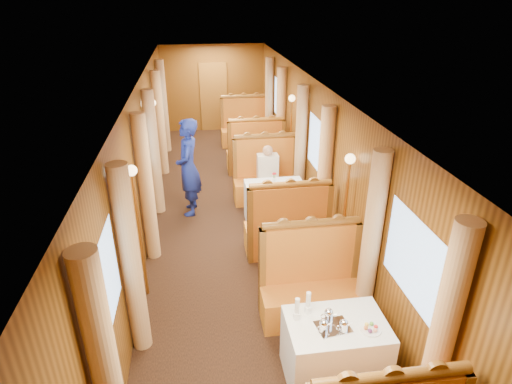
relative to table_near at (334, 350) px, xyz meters
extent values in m
cube|color=brown|center=(-0.75, 9.47, 0.62)|extent=(0.80, 0.04, 2.00)
cube|color=white|center=(0.00, 0.00, 0.00)|extent=(1.05, 0.72, 0.75)
cylinder|color=brown|center=(0.00, -1.17, 0.92)|extent=(1.23, 0.10, 0.10)
cube|color=#B04313|center=(0.00, 0.95, -0.15)|extent=(1.30, 0.55, 0.45)
cube|color=#B04313|center=(0.00, 1.17, 0.48)|extent=(1.30, 0.12, 0.80)
cylinder|color=brown|center=(0.00, 1.17, 0.92)|extent=(1.23, 0.10, 0.10)
cube|color=white|center=(0.00, 3.50, 0.00)|extent=(1.05, 0.72, 0.75)
cube|color=#B04313|center=(0.00, 2.55, -0.15)|extent=(1.30, 0.55, 0.45)
cube|color=#B04313|center=(0.00, 2.33, 0.48)|extent=(1.30, 0.12, 0.80)
cylinder|color=brown|center=(0.00, 2.33, 0.92)|extent=(1.23, 0.10, 0.10)
cube|color=#B04313|center=(0.00, 4.45, -0.15)|extent=(1.30, 0.55, 0.45)
cube|color=#B04313|center=(0.00, 4.67, 0.48)|extent=(1.30, 0.12, 0.80)
cylinder|color=brown|center=(0.00, 4.67, 0.92)|extent=(1.23, 0.10, 0.10)
cube|color=white|center=(0.00, 7.00, 0.00)|extent=(1.05, 0.72, 0.75)
cube|color=#B04313|center=(0.00, 6.05, -0.15)|extent=(1.30, 0.55, 0.45)
cube|color=#B04313|center=(0.00, 5.83, 0.48)|extent=(1.30, 0.12, 0.80)
cylinder|color=brown|center=(0.00, 5.83, 0.92)|extent=(1.23, 0.10, 0.10)
cube|color=#B04313|center=(0.00, 7.95, -0.15)|extent=(1.30, 0.55, 0.45)
cube|color=#B04313|center=(0.00, 8.16, 0.48)|extent=(1.30, 0.12, 0.80)
cylinder|color=brown|center=(0.00, 8.16, 0.92)|extent=(1.23, 0.10, 0.10)
cube|color=silver|center=(-0.07, -0.06, 0.38)|extent=(0.37, 0.30, 0.01)
cylinder|color=white|center=(0.30, -0.15, 0.38)|extent=(0.21, 0.21, 0.01)
cylinder|color=white|center=(-0.41, 0.12, 0.42)|extent=(0.08, 0.08, 0.08)
cylinder|color=white|center=(-0.41, 0.12, 0.55)|extent=(0.05, 0.05, 0.18)
cylinder|color=white|center=(-0.27, 0.20, 0.42)|extent=(0.08, 0.08, 0.08)
cylinder|color=white|center=(-0.27, 0.20, 0.55)|extent=(0.05, 0.05, 0.18)
cylinder|color=silver|center=(-0.03, 3.49, 0.45)|extent=(0.06, 0.06, 0.14)
cylinder|color=silver|center=(0.02, 7.00, 0.45)|extent=(0.06, 0.06, 0.14)
cylinder|color=tan|center=(-2.13, -0.78, 0.80)|extent=(0.22, 0.22, 2.35)
cylinder|color=tan|center=(-2.13, 0.78, 0.80)|extent=(0.22, 0.22, 2.35)
cylinder|color=tan|center=(0.63, -0.78, 0.80)|extent=(0.22, 0.22, 2.35)
cylinder|color=tan|center=(0.63, 0.78, 0.80)|extent=(0.22, 0.22, 2.35)
cylinder|color=tan|center=(-2.13, 2.72, 0.80)|extent=(0.22, 0.22, 2.35)
cylinder|color=tan|center=(-2.13, 4.28, 0.80)|extent=(0.22, 0.22, 2.35)
cylinder|color=tan|center=(0.63, 2.72, 0.80)|extent=(0.22, 0.22, 2.35)
cylinder|color=tan|center=(0.63, 4.28, 0.80)|extent=(0.22, 0.22, 2.35)
cylinder|color=tan|center=(-2.13, 6.22, 0.80)|extent=(0.22, 0.22, 2.35)
cylinder|color=tan|center=(-2.13, 7.78, 0.80)|extent=(0.22, 0.22, 2.35)
cylinder|color=tan|center=(0.63, 6.22, 0.80)|extent=(0.22, 0.22, 2.35)
cylinder|color=tan|center=(0.63, 7.78, 0.80)|extent=(0.22, 0.22, 2.35)
cylinder|color=#BF8C3F|center=(-2.15, 1.75, 0.55)|extent=(0.04, 0.04, 1.85)
sphere|color=#FFD18C|center=(-2.15, 1.75, 1.50)|extent=(0.14, 0.14, 0.14)
cylinder|color=#BF8C3F|center=(0.65, 1.75, 0.55)|extent=(0.04, 0.04, 1.85)
sphere|color=#FFD18C|center=(0.65, 1.75, 1.50)|extent=(0.14, 0.14, 0.14)
cylinder|color=#BF8C3F|center=(-2.15, 5.25, 0.55)|extent=(0.04, 0.04, 1.85)
sphere|color=#FFD18C|center=(-2.15, 5.25, 1.50)|extent=(0.14, 0.14, 0.14)
cylinder|color=#BF8C3F|center=(0.65, 5.25, 0.55)|extent=(0.04, 0.04, 1.85)
sphere|color=#FFD18C|center=(0.65, 5.25, 1.50)|extent=(0.14, 0.14, 0.14)
imported|color=navy|center=(-1.52, 4.15, 0.54)|extent=(0.47, 0.69, 1.84)
cube|color=beige|center=(0.00, 4.33, 0.38)|extent=(0.40, 0.24, 0.55)
sphere|color=tan|center=(0.00, 4.33, 0.74)|extent=(0.20, 0.20, 0.20)
cube|color=beige|center=(0.00, 4.16, 0.15)|extent=(0.36, 0.30, 0.14)
camera|label=1|loc=(-1.33, -3.28, 3.52)|focal=30.00mm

